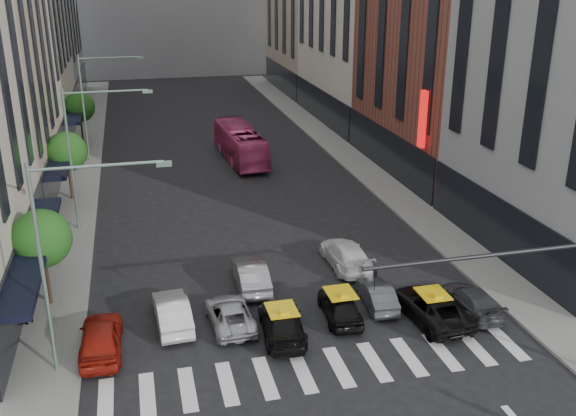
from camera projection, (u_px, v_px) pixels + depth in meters
ground at (336, 390)px, 25.76m from camera, size 160.00×160.00×0.00m
sidewalk_left at (80, 182)px, 50.42m from camera, size 3.00×96.00×0.15m
sidewalk_right at (356, 162)px, 55.57m from camera, size 3.00×96.00×0.15m
building_right_b at (443, 8)px, 49.52m from camera, size 8.00×18.00×26.00m
tree_near at (42, 239)px, 30.92m from camera, size 2.88×2.88×4.95m
tree_mid at (66, 152)px, 45.46m from camera, size 2.88×2.88×4.95m
tree_far at (79, 107)px, 59.99m from camera, size 2.88×2.88×4.95m
streetlamp_near at (64, 241)px, 25.06m from camera, size 5.38×0.25×9.00m
streetlamp_mid at (84, 140)px, 39.60m from camera, size 5.38×0.25×9.00m
streetlamp_far at (94, 94)px, 54.14m from camera, size 5.38×0.25×9.00m
traffic_signal at (535, 281)px, 25.00m from camera, size 10.10×0.20×6.00m
liberty_sign at (423, 119)px, 44.64m from camera, size 0.30×0.70×4.00m
car_red at (101, 337)px, 28.02m from camera, size 1.89×4.51×1.52m
car_white_front at (172, 311)px, 30.22m from camera, size 1.76×4.42×1.43m
car_silver at (230, 314)px, 30.26m from camera, size 2.19×4.38×1.19m
taxi_left at (282, 323)px, 29.37m from camera, size 2.27×4.74×1.33m
taxi_center at (340, 306)px, 30.81m from camera, size 1.89×4.08×1.35m
car_grey_mid at (377, 295)px, 32.00m from camera, size 1.61×3.81×1.22m
taxi_right at (432, 307)px, 30.69m from camera, size 2.61×5.09×1.38m
car_grey_curb at (471, 300)px, 31.48m from camera, size 1.79×4.26×1.23m
car_row2_left at (251, 274)px, 33.81m from camera, size 1.66×4.50×1.47m
car_row2_right at (346, 254)px, 36.24m from camera, size 2.04×4.96×1.44m
bus at (240, 143)px, 55.92m from camera, size 3.17×10.98×3.02m
pedestrian_far at (27, 306)px, 30.04m from camera, size 1.10×1.04×1.83m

